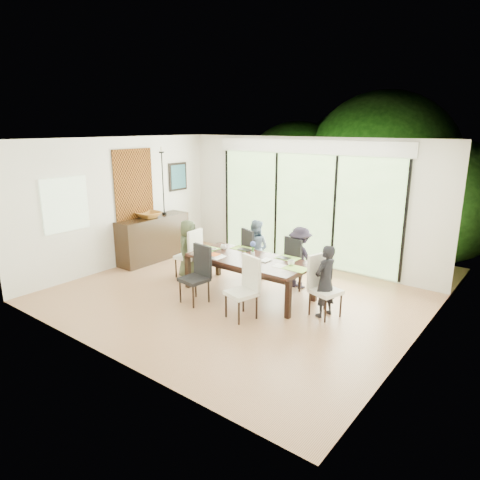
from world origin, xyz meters
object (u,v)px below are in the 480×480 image
Objects in this scene: chair_near_left at (194,275)px; person_far_left at (255,248)px; laptop at (209,250)px; sideboard at (154,239)px; chair_far_right at (300,262)px; chair_near_right at (241,288)px; chair_far_left at (256,252)px; table_top at (249,259)px; cup_a at (224,247)px; person_left_end at (188,249)px; bowl at (149,215)px; person_right_end at (325,281)px; cup_b at (252,259)px; chair_left_end at (188,253)px; chair_right_end at (326,287)px; person_far_right at (300,258)px; vase at (253,255)px; cup_c at (291,263)px.

chair_near_left is 0.85× the size of person_far_left.
laptop is 0.17× the size of sideboard.
chair_far_right is 1.72m from chair_near_right.
chair_far_left is 1.00m from chair_far_right.
chair_far_left is at bearing 12.04° from sideboard.
cup_a is (-0.70, 0.15, 0.07)m from table_top.
bowl is (-1.40, 0.23, 0.46)m from person_left_end.
chair_near_left is at bearing -52.26° from person_right_end.
person_right_end is 12.90× the size of cup_b.
person_left_end is (-1.98, 0.87, 0.09)m from chair_near_right.
chair_far_right is at bearing 67.17° from cup_b.
chair_right_end is at bearing 84.67° from chair_left_end.
table_top is 2.18× the size of chair_near_left.
person_far_right is (1.00, 0.00, 0.00)m from person_far_left.
chair_far_left and chair_near_right have the same top height.
person_left_end and person_far_left have the same top height.
person_left_end is at bearing 130.22° from laptop.
person_far_left is 1.00× the size of person_far_right.
table_top is at bearing 106.94° from chair_right_end.
person_left_end is at bearing -178.13° from vase.
cup_a is 0.06× the size of sideboard.
table_top is at bearing -135.00° from vase.
chair_near_left is at bearing -26.82° from sideboard.
chair_left_end is 3.33× the size of laptop.
chair_far_left and chair_far_right have the same top height.
chair_left_end is 2.31m from cup_c.
cup_c is at bearing -33.85° from laptop.
chair_near_right reaches higher than cup_b.
cup_a is 1.24× the size of cup_b.
chair_near_right is at bearing -34.38° from person_right_end.
person_right_end is 2.33m from laptop.
cup_c is at bearing 98.81° from chair_right_end.
person_left_end reaches higher than table_top.
person_left_end is at bearing -9.43° from bowl.
chair_right_end is 1.26m from person_far_right.
chair_near_right is at bearing -126.77° from person_left_end.
chair_right_end reaches higher than sideboard.
person_far_left is (0.05, 1.70, 0.09)m from chair_near_left.
laptop is at bearing 41.59° from person_far_right.
bowl reaches higher than chair_left_end.
person_right_end is 1.00× the size of person_far_right.
cup_a reaches higher than table_top.
vase is (0.50, -0.80, 0.23)m from chair_far_left.
chair_far_left is 2.56m from bowl.
laptop is 0.29m from cup_a.
laptop is (-0.40, -0.93, 0.11)m from person_far_left.
table_top is 4.17× the size of bowl.
cup_c reaches higher than cup_b.
chair_far_left is 0.78m from cup_a.
chair_far_left is at bearing 26.40° from laptop.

